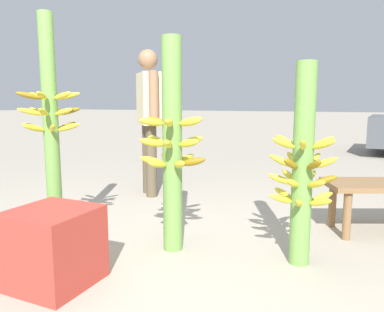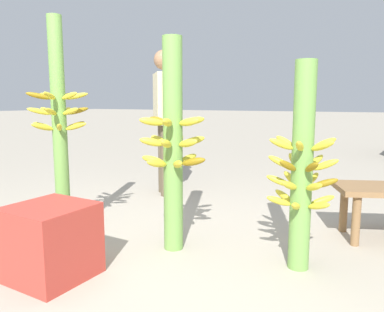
{
  "view_description": "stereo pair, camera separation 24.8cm",
  "coord_description": "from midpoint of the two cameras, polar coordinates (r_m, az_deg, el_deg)",
  "views": [
    {
      "loc": [
        1.14,
        -1.82,
        1.01
      ],
      "look_at": [
        0.11,
        0.42,
        0.66
      ],
      "focal_mm": 35.0,
      "sensor_mm": 36.0,
      "label": 1
    },
    {
      "loc": [
        1.36,
        -1.7,
        1.01
      ],
      "look_at": [
        0.11,
        0.42,
        0.66
      ],
      "focal_mm": 35.0,
      "sensor_mm": 36.0,
      "label": 2
    }
  ],
  "objects": [
    {
      "name": "ground_plane",
      "position": [
        2.38,
        -4.66,
        -16.96
      ],
      "size": [
        80.0,
        80.0,
        0.0
      ],
      "primitive_type": "plane",
      "color": "#A89E8C"
    },
    {
      "name": "banana_stalk_left",
      "position": [
        2.89,
        -17.27,
        4.38
      ],
      "size": [
        0.44,
        0.44,
        1.63
      ],
      "color": "#6B9E47",
      "rests_on": "ground_plane"
    },
    {
      "name": "banana_stalk_center",
      "position": [
        2.51,
        -0.11,
        1.67
      ],
      "size": [
        0.46,
        0.46,
        1.44
      ],
      "color": "#6B9E47",
      "rests_on": "ground_plane"
    },
    {
      "name": "banana_stalk_right",
      "position": [
        2.35,
        19.34,
        -1.87
      ],
      "size": [
        0.42,
        0.43,
        1.25
      ],
      "color": "#6B9E47",
      "rests_on": "ground_plane"
    },
    {
      "name": "vendor_person",
      "position": [
        4.08,
        -2.54,
        7.0
      ],
      "size": [
        0.5,
        0.53,
        1.56
      ],
      "rotation": [
        0.0,
        0.0,
        -0.82
      ],
      "color": "brown",
      "rests_on": "ground_plane"
    },
    {
      "name": "produce_crate",
      "position": [
        2.32,
        -17.82,
        -12.35
      ],
      "size": [
        0.43,
        0.43,
        0.43
      ],
      "color": "#B2382D",
      "rests_on": "ground_plane"
    }
  ]
}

